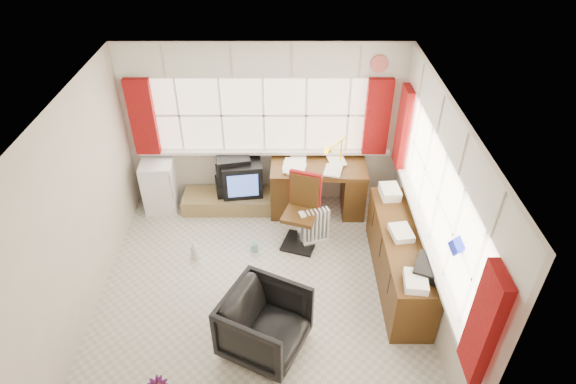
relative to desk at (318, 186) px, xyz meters
name	(u,v)px	position (x,y,z in m)	size (l,w,h in m)	color
ground	(261,291)	(-0.79, -1.67, -0.44)	(4.00, 4.00, 0.00)	beige
room_walls	(256,195)	(-0.79, -1.67, 1.06)	(4.00, 4.00, 4.00)	beige
window_back	(265,147)	(-0.79, 0.27, 0.50)	(3.70, 0.12, 3.60)	#FFE7C9
window_right	(428,234)	(1.16, -1.67, 0.50)	(0.12, 3.70, 3.60)	#FFE7C9
curtains	(335,154)	(0.14, -0.75, 1.01)	(3.83, 3.83, 1.15)	maroon
overhead_cabinets	(343,92)	(0.19, -0.69, 1.81)	(3.98, 3.98, 0.48)	silver
desk	(318,186)	(0.00, 0.00, 0.00)	(1.40, 0.71, 0.84)	#492E11
desk_lamp	(341,145)	(0.32, 0.07, 0.67)	(0.18, 0.17, 0.45)	yellow
task_chair	(303,207)	(-0.25, -0.69, 0.12)	(0.57, 0.59, 1.07)	black
office_chair	(265,324)	(-0.69, -2.49, -0.06)	(0.81, 0.84, 0.76)	black
radiator	(315,230)	(-0.06, -0.76, -0.21)	(0.40, 0.26, 0.56)	white
credenza	(399,257)	(0.94, -1.47, -0.06)	(0.50, 2.00, 0.85)	#492E11
file_tray	(429,268)	(1.10, -2.09, 0.37)	(0.30, 0.38, 0.13)	black
tv_bench	(230,201)	(-1.34, 0.05, -0.32)	(1.40, 0.50, 0.25)	#977F4B
crt_tv	(242,176)	(-1.14, 0.16, 0.07)	(0.65, 0.62, 0.53)	black
hifi_stack	(234,175)	(-1.25, 0.15, 0.09)	(0.64, 0.47, 0.60)	black
mini_fridge	(160,185)	(-2.38, 0.08, -0.05)	(0.51, 0.51, 0.80)	white
spray_bottle_a	(194,250)	(-1.71, -1.07, -0.30)	(0.11, 0.11, 0.28)	silver
spray_bottle_b	(254,245)	(-0.91, -0.93, -0.35)	(0.09, 0.09, 0.20)	#82C1B7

